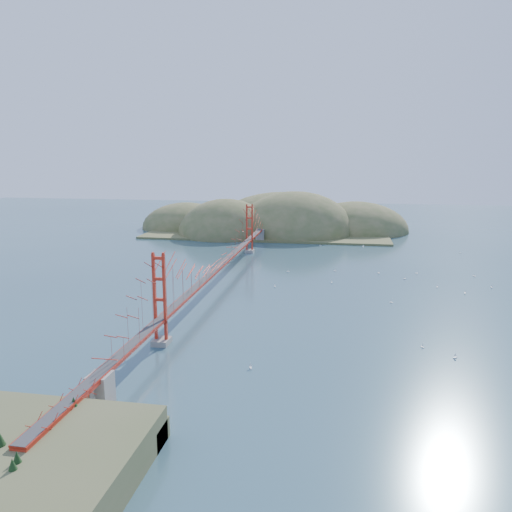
% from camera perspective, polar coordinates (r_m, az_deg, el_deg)
% --- Properties ---
extents(ground, '(320.00, 320.00, 0.00)m').
position_cam_1_polar(ground, '(91.64, -4.19, -3.19)').
color(ground, '#2E4E5C').
rests_on(ground, ground).
extents(bridge, '(2.20, 94.40, 12.00)m').
position_cam_1_polar(bridge, '(90.28, -4.23, 1.15)').
color(bridge, gray).
rests_on(bridge, ground).
extents(approach_viaduct, '(1.40, 12.00, 3.38)m').
position_cam_1_polar(approach_viaduct, '(45.37, -20.95, -16.48)').
color(approach_viaduct, '#A92012').
rests_on(approach_viaduct, ground).
extents(promontory, '(9.00, 6.00, 0.24)m').
position_cam_1_polar(promontory, '(49.08, -18.63, -17.27)').
color(promontory, '#59544C').
rests_on(promontory, ground).
extents(fort, '(3.70, 2.30, 1.75)m').
position_cam_1_polar(fort, '(49.19, -17.84, -16.43)').
color(fort, brown).
rests_on(fort, ground).
extents(far_headlands, '(84.00, 58.00, 25.00)m').
position_cam_1_polar(far_headlands, '(157.40, 2.63, 3.05)').
color(far_headlands, olive).
rests_on(far_headlands, ground).
extents(sailboat_2, '(0.59, 0.59, 0.62)m').
position_cam_1_polar(sailboat_2, '(82.80, 15.20, -5.09)').
color(sailboat_2, white).
rests_on(sailboat_2, ground).
extents(sailboat_13, '(0.66, 0.66, 0.69)m').
position_cam_1_polar(sailboat_13, '(63.52, 21.81, -10.67)').
color(sailboat_13, white).
rests_on(sailboat_13, ground).
extents(sailboat_15, '(0.55, 0.61, 0.69)m').
position_cam_1_polar(sailboat_15, '(130.13, 12.15, 1.07)').
color(sailboat_15, white).
rests_on(sailboat_15, ground).
extents(sailboat_4, '(0.52, 0.52, 0.56)m').
position_cam_1_polar(sailboat_4, '(94.69, 20.00, -3.30)').
color(sailboat_4, white).
rests_on(sailboat_4, ground).
extents(sailboat_7, '(0.53, 0.52, 0.59)m').
position_cam_1_polar(sailboat_7, '(104.08, 17.89, -1.85)').
color(sailboat_7, white).
rests_on(sailboat_7, ground).
extents(sailboat_6, '(0.54, 0.54, 0.57)m').
position_cam_1_polar(sailboat_6, '(65.48, 18.49, -9.77)').
color(sailboat_6, white).
rests_on(sailboat_6, ground).
extents(sailboat_0, '(0.43, 0.49, 0.56)m').
position_cam_1_polar(sailboat_0, '(89.43, 2.18, -3.45)').
color(sailboat_0, white).
rests_on(sailboat_0, ground).
extents(sailboat_17, '(0.50, 0.45, 0.57)m').
position_cam_1_polar(sailboat_17, '(128.93, 22.33, 0.35)').
color(sailboat_17, white).
rests_on(sailboat_17, ground).
extents(sailboat_11, '(0.65, 0.65, 0.68)m').
position_cam_1_polar(sailboat_11, '(105.70, 23.67, -2.07)').
color(sailboat_11, white).
rests_on(sailboat_11, ground).
extents(sailboat_14, '(0.49, 0.53, 0.60)m').
position_cam_1_polar(sailboat_14, '(93.00, 8.64, -2.98)').
color(sailboat_14, white).
rests_on(sailboat_14, ground).
extents(sailboat_16, '(0.59, 0.59, 0.66)m').
position_cam_1_polar(sailboat_16, '(102.25, 9.02, -1.66)').
color(sailboat_16, white).
rests_on(sailboat_16, ground).
extents(sailboat_8, '(0.59, 0.59, 0.66)m').
position_cam_1_polar(sailboat_8, '(98.76, 16.64, -2.48)').
color(sailboat_8, white).
rests_on(sailboat_8, ground).
extents(sailboat_9, '(0.54, 0.60, 0.68)m').
position_cam_1_polar(sailboat_9, '(92.22, 22.78, -3.89)').
color(sailboat_9, white).
rests_on(sailboat_9, ground).
extents(sailboat_5, '(0.48, 0.54, 0.61)m').
position_cam_1_polar(sailboat_5, '(98.13, 25.32, -3.21)').
color(sailboat_5, white).
rests_on(sailboat_5, ground).
extents(sailboat_10, '(0.57, 0.62, 0.70)m').
position_cam_1_polar(sailboat_10, '(56.54, -0.63, -12.60)').
color(sailboat_10, white).
rests_on(sailboat_10, ground).
extents(sailboat_3, '(0.55, 0.55, 0.62)m').
position_cam_1_polar(sailboat_3, '(100.63, 3.69, -1.75)').
color(sailboat_3, white).
rests_on(sailboat_3, ground).
extents(sailboat_1, '(0.58, 0.58, 0.65)m').
position_cam_1_polar(sailboat_1, '(102.23, 13.86, -1.86)').
color(sailboat_1, white).
rests_on(sailboat_1, ground).
extents(sailboat_12, '(0.57, 0.48, 0.65)m').
position_cam_1_polar(sailboat_12, '(130.11, 7.39, 1.23)').
color(sailboat_12, white).
rests_on(sailboat_12, ground).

